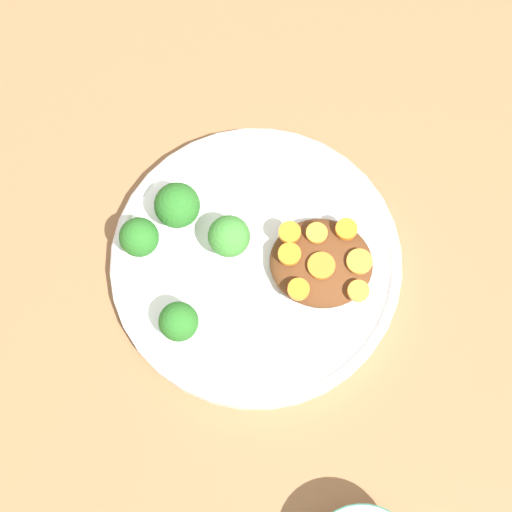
# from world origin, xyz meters

# --- Properties ---
(ground_plane) EXTENTS (4.00, 4.00, 0.00)m
(ground_plane) POSITION_xyz_m (0.00, 0.00, 0.00)
(ground_plane) COLOR #8C603D
(plate) EXTENTS (0.28, 0.28, 0.03)m
(plate) POSITION_xyz_m (0.00, 0.00, 0.01)
(plate) COLOR white
(plate) RESTS_ON ground_plane
(stew_mound) EXTENTS (0.10, 0.09, 0.03)m
(stew_mound) POSITION_xyz_m (-0.06, 0.00, 0.03)
(stew_mound) COLOR #5B3319
(stew_mound) RESTS_ON plate
(broccoli_floret_0) EXTENTS (0.04, 0.04, 0.05)m
(broccoli_floret_0) POSITION_xyz_m (0.03, -0.01, 0.05)
(broccoli_floret_0) COLOR #7FA85B
(broccoli_floret_0) RESTS_ON plate
(broccoli_floret_1) EXTENTS (0.04, 0.04, 0.05)m
(broccoli_floret_1) POSITION_xyz_m (0.11, 0.00, 0.05)
(broccoli_floret_1) COLOR #7FA85B
(broccoli_floret_1) RESTS_ON plate
(broccoli_floret_2) EXTENTS (0.04, 0.04, 0.06)m
(broccoli_floret_2) POSITION_xyz_m (0.08, -0.04, 0.05)
(broccoli_floret_2) COLOR #7FA85B
(broccoli_floret_2) RESTS_ON plate
(broccoli_floret_3) EXTENTS (0.04, 0.04, 0.05)m
(broccoli_floret_3) POSITION_xyz_m (0.06, 0.07, 0.05)
(broccoli_floret_3) COLOR #7FA85B
(broccoli_floret_3) RESTS_ON plate
(carrot_slice_0) EXTENTS (0.02, 0.02, 0.00)m
(carrot_slice_0) POSITION_xyz_m (-0.05, -0.02, 0.05)
(carrot_slice_0) COLOR orange
(carrot_slice_0) RESTS_ON stew_mound
(carrot_slice_1) EXTENTS (0.02, 0.02, 0.01)m
(carrot_slice_1) POSITION_xyz_m (-0.04, 0.03, 0.05)
(carrot_slice_1) COLOR orange
(carrot_slice_1) RESTS_ON stew_mound
(carrot_slice_2) EXTENTS (0.03, 0.03, 0.00)m
(carrot_slice_2) POSITION_xyz_m (-0.06, 0.01, 0.05)
(carrot_slice_2) COLOR orange
(carrot_slice_2) RESTS_ON stew_mound
(carrot_slice_3) EXTENTS (0.02, 0.02, 0.01)m
(carrot_slice_3) POSITION_xyz_m (-0.03, 0.00, 0.05)
(carrot_slice_3) COLOR orange
(carrot_slice_3) RESTS_ON stew_mound
(carrot_slice_4) EXTENTS (0.02, 0.02, 0.00)m
(carrot_slice_4) POSITION_xyz_m (-0.10, -0.00, 0.05)
(carrot_slice_4) COLOR orange
(carrot_slice_4) RESTS_ON stew_mound
(carrot_slice_5) EXTENTS (0.02, 0.02, 0.01)m
(carrot_slice_5) POSITION_xyz_m (-0.03, -0.02, 0.05)
(carrot_slice_5) COLOR orange
(carrot_slice_5) RESTS_ON stew_mound
(carrot_slice_6) EXTENTS (0.02, 0.02, 0.01)m
(carrot_slice_6) POSITION_xyz_m (-0.10, 0.03, 0.05)
(carrot_slice_6) COLOR orange
(carrot_slice_6) RESTS_ON stew_mound
(carrot_slice_7) EXTENTS (0.02, 0.02, 0.01)m
(carrot_slice_7) POSITION_xyz_m (-0.08, -0.03, 0.05)
(carrot_slice_7) COLOR orange
(carrot_slice_7) RESTS_ON stew_mound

